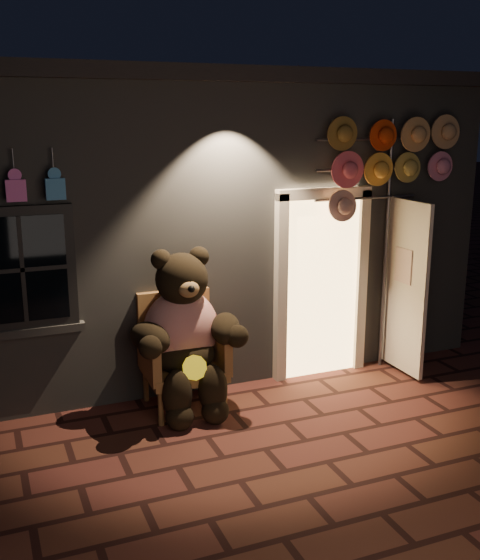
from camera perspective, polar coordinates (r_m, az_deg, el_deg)
ground at (r=6.19m, az=2.21°, el=-14.49°), size 60.00×60.00×0.00m
shop_building at (r=9.30m, az=-7.92°, el=6.38°), size 7.30×5.95×3.51m
wicker_armchair at (r=6.86m, az=-5.19°, el=-6.17°), size 0.83×0.74×1.19m
teddy_bear at (r=6.65m, az=-4.85°, el=-4.65°), size 1.24×0.96×1.71m
hat_rack at (r=7.60m, az=12.90°, el=10.06°), size 1.80×0.22×2.95m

